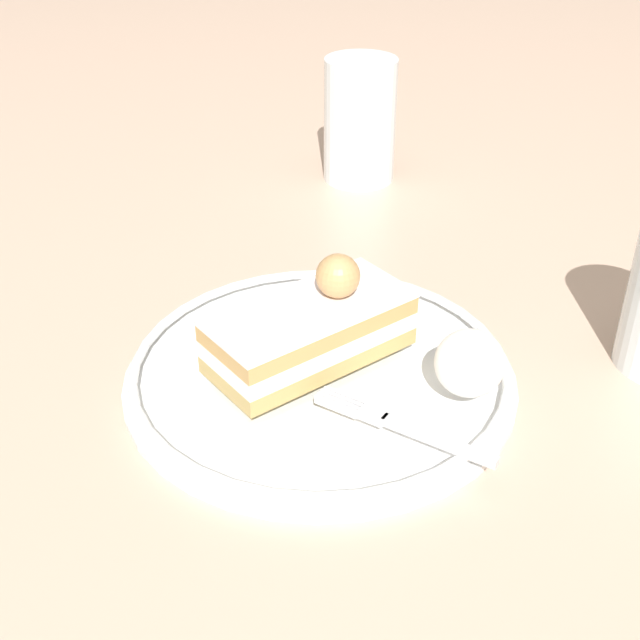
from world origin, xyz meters
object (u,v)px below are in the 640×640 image
(dessert_plate, at_px, (320,371))
(cake_slice, at_px, (312,328))
(fork, at_px, (398,425))
(drink_glass_near, at_px, (360,127))
(whipped_cream_dollop, at_px, (470,363))

(dessert_plate, xyz_separation_m, cake_slice, (-0.01, 0.00, 0.03))
(cake_slice, height_order, fork, cake_slice)
(cake_slice, bearing_deg, dessert_plate, -4.97)
(dessert_plate, bearing_deg, fork, -10.08)
(cake_slice, distance_m, drink_glass_near, 0.32)
(dessert_plate, bearing_deg, whipped_cream_dollop, 26.84)
(whipped_cream_dollop, height_order, drink_glass_near, drink_glass_near)
(dessert_plate, relative_size, fork, 2.24)
(whipped_cream_dollop, bearing_deg, cake_slice, -155.53)
(cake_slice, distance_m, fork, 0.09)
(cake_slice, bearing_deg, drink_glass_near, 128.44)
(whipped_cream_dollop, xyz_separation_m, drink_glass_near, (-0.28, 0.21, 0.01))
(whipped_cream_dollop, distance_m, drink_glass_near, 0.35)
(dessert_plate, xyz_separation_m, drink_glass_near, (-0.20, 0.25, 0.04))
(dessert_plate, distance_m, whipped_cream_dollop, 0.09)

